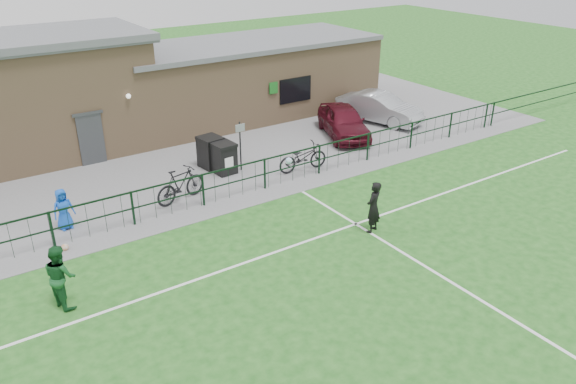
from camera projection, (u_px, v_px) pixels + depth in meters
ground at (398, 307)px, 14.32m from camera, size 90.00×90.00×0.00m
paving_strip at (179, 150)px, 24.43m from camera, size 34.00×13.00×0.02m
pitch_line_touch at (244, 197)px, 20.16m from camera, size 28.00×0.10×0.01m
pitch_line_mid at (306, 241)px, 17.31m from camera, size 28.00×0.10×0.01m
pitch_line_perp at (451, 282)px, 15.33m from camera, size 0.10×16.00×0.01m
perimeter_fence at (241, 180)px, 20.05m from camera, size 28.00×0.10×1.20m
wheelie_bin_left at (211, 153)px, 22.42m from camera, size 0.89×0.98×1.18m
wheelie_bin_right at (224, 159)px, 21.91m from camera, size 0.82×0.92×1.15m
sign_post at (240, 146)px, 21.97m from camera, size 0.08×0.08×2.00m
car_maroon at (344, 121)px, 25.74m from camera, size 3.16×4.52×1.43m
car_silver at (379, 108)px, 27.68m from camera, size 2.75×4.59×1.43m
bicycle_d at (181, 185)px, 19.61m from camera, size 2.13×1.08×1.23m
bicycle_e at (303, 157)px, 22.12m from camera, size 2.16×0.93×1.10m
spectator_child at (63, 209)px, 17.75m from camera, size 0.72×0.52×1.37m
goalkeeper_kick at (371, 206)px, 17.56m from camera, size 1.91×3.03×1.98m
outfield_player at (60, 276)px, 14.06m from camera, size 0.84×0.97×1.72m
ball_ground at (65, 247)px, 16.80m from camera, size 0.21×0.21×0.21m
clubhouse at (129, 88)px, 25.28m from camera, size 24.25×5.40×4.96m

